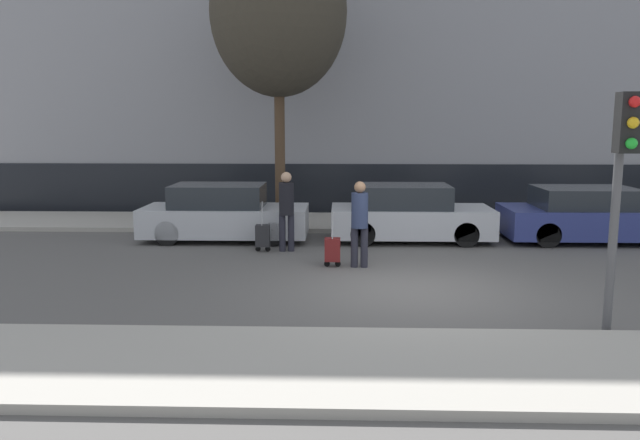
{
  "coord_description": "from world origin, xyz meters",
  "views": [
    {
      "loc": [
        -1.33,
        -10.86,
        2.97
      ],
      "look_at": [
        -1.73,
        1.8,
        0.95
      ],
      "focal_mm": 35.0,
      "sensor_mm": 36.0,
      "label": 1
    }
  ],
  "objects": [
    {
      "name": "parked_car_1",
      "position": [
        0.41,
        4.56,
        0.65
      ],
      "size": [
        3.95,
        1.74,
        1.4
      ],
      "color": "#B7BABF",
      "rests_on": "ground_plane"
    },
    {
      "name": "trolley_right",
      "position": [
        -1.47,
        1.67,
        0.35
      ],
      "size": [
        0.34,
        0.29,
        1.13
      ],
      "color": "maroon",
      "rests_on": "ground_plane"
    },
    {
      "name": "pedestrian_right",
      "position": [
        -0.92,
        1.64,
        1.01
      ],
      "size": [
        0.35,
        0.34,
        1.77
      ],
      "rotation": [
        0.0,
        0.0,
        -0.05
      ],
      "color": "#23232D",
      "rests_on": "ground_plane"
    },
    {
      "name": "building_facade",
      "position": [
        0.0,
        10.52,
        6.35
      ],
      "size": [
        28.0,
        2.69,
        12.73
      ],
      "color": "gray",
      "rests_on": "ground_plane"
    },
    {
      "name": "parked_car_0",
      "position": [
        -4.24,
        4.52,
        0.65
      ],
      "size": [
        4.11,
        1.72,
        1.4
      ],
      "color": "#B7BABF",
      "rests_on": "ground_plane"
    },
    {
      "name": "ground_plane",
      "position": [
        0.0,
        0.0,
        0.0
      ],
      "size": [
        80.0,
        80.0,
        0.0
      ],
      "primitive_type": "plane",
      "color": "#565451"
    },
    {
      "name": "parked_car_2",
      "position": [
        4.87,
        4.64,
        0.64
      ],
      "size": [
        4.27,
        1.91,
        1.34
      ],
      "color": "navy",
      "rests_on": "ground_plane"
    },
    {
      "name": "traffic_light",
      "position": [
        2.46,
        -2.37,
        2.4
      ],
      "size": [
        0.28,
        0.47,
        3.34
      ],
      "color": "#515154",
      "rests_on": "ground_plane"
    },
    {
      "name": "sidewalk_near",
      "position": [
        0.0,
        -3.75,
        0.06
      ],
      "size": [
        28.0,
        2.5,
        0.12
      ],
      "color": "#A39E93",
      "rests_on": "ground_plane"
    },
    {
      "name": "sidewalk_far",
      "position": [
        0.0,
        7.0,
        0.06
      ],
      "size": [
        28.0,
        3.0,
        0.12
      ],
      "color": "#A39E93",
      "rests_on": "ground_plane"
    },
    {
      "name": "pedestrian_left",
      "position": [
        -2.54,
        3.18,
        1.05
      ],
      "size": [
        0.35,
        0.34,
        1.83
      ],
      "rotation": [
        0.0,
        0.0,
        0.1
      ],
      "color": "#23232D",
      "rests_on": "ground_plane"
    },
    {
      "name": "trolley_left",
      "position": [
        -3.09,
        3.13,
        0.37
      ],
      "size": [
        0.34,
        0.29,
        1.16
      ],
      "color": "#262628",
      "rests_on": "ground_plane"
    },
    {
      "name": "bare_tree_near_crossing",
      "position": [
        -2.97,
        6.2,
        5.79
      ],
      "size": [
        3.63,
        3.63,
        7.91
      ],
      "color": "#4C3826",
      "rests_on": "sidewalk_far"
    }
  ]
}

